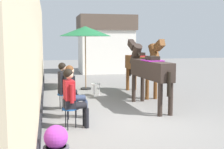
# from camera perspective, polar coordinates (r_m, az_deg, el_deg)

# --- Properties ---
(ground_plane) EXTENTS (40.00, 40.00, 0.00)m
(ground_plane) POSITION_cam_1_polar(r_m,az_deg,el_deg) (10.42, 0.02, -4.55)
(ground_plane) COLOR slate
(pub_facade_wall) EXTENTS (0.34, 14.00, 3.40)m
(pub_facade_wall) POSITION_cam_1_polar(r_m,az_deg,el_deg) (8.50, -14.75, 3.13)
(pub_facade_wall) COLOR #CCB793
(pub_facade_wall) RESTS_ON ground_plane
(distant_cottage) EXTENTS (3.40, 2.60, 3.50)m
(distant_cottage) POSITION_cam_1_polar(r_m,az_deg,el_deg) (18.53, -1.21, 5.99)
(distant_cottage) COLOR silver
(distant_cottage) RESTS_ON ground_plane
(seated_visitor_near) EXTENTS (0.61, 0.49, 1.39)m
(seated_visitor_near) POSITION_cam_1_polar(r_m,az_deg,el_deg) (6.83, -7.70, -3.99)
(seated_visitor_near) COLOR #194C99
(seated_visitor_near) RESTS_ON ground_plane
(seated_visitor_middle) EXTENTS (0.61, 0.49, 1.39)m
(seated_visitor_middle) POSITION_cam_1_polar(r_m,az_deg,el_deg) (7.72, -7.53, -2.75)
(seated_visitor_middle) COLOR #194C99
(seated_visitor_middle) RESTS_ON ground_plane
(seated_visitor_far) EXTENTS (0.61, 0.48, 1.39)m
(seated_visitor_far) POSITION_cam_1_polar(r_m,az_deg,el_deg) (8.65, -8.99, -1.74)
(seated_visitor_far) COLOR #194C99
(seated_visitor_far) RESTS_ON ground_plane
(saddled_horse_near) EXTENTS (0.62, 3.00, 2.06)m
(saddled_horse_near) POSITION_cam_1_polar(r_m,az_deg,el_deg) (8.94, 7.14, 1.03)
(saddled_horse_near) COLOR #2D231E
(saddled_horse_near) RESTS_ON ground_plane
(saddled_horse_far) EXTENTS (0.62, 3.00, 2.06)m
(saddled_horse_far) POSITION_cam_1_polar(r_m,az_deg,el_deg) (10.93, 5.79, 2.08)
(saddled_horse_far) COLOR brown
(saddled_horse_far) RESTS_ON ground_plane
(flower_planter_nearest) EXTENTS (0.43, 0.43, 0.64)m
(flower_planter_nearest) POSITION_cam_1_polar(r_m,az_deg,el_deg) (5.11, -10.73, -12.90)
(flower_planter_nearest) COLOR #4C4C51
(flower_planter_nearest) RESTS_ON ground_plane
(cafe_parasol) EXTENTS (2.10, 2.10, 2.58)m
(cafe_parasol) POSITION_cam_1_polar(r_m,az_deg,el_deg) (12.10, -5.18, 8.24)
(cafe_parasol) COLOR black
(cafe_parasol) RESTS_ON ground_plane
(spare_stool_white) EXTENTS (0.32, 0.32, 0.46)m
(spare_stool_white) POSITION_cam_1_polar(r_m,az_deg,el_deg) (10.76, -3.13, -2.04)
(spare_stool_white) COLOR white
(spare_stool_white) RESTS_ON ground_plane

